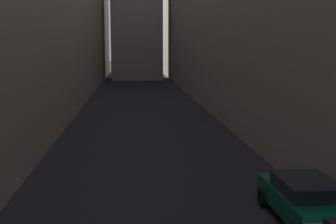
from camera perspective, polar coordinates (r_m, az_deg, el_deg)
The scene contains 2 objects.
ground_plane at distance 40.25m, azimuth -3.25°, elevation 0.49°, with size 264.00×264.00×0.00m, color black.
parked_car_right_far at distance 14.92m, azimuth 17.16°, elevation -10.66°, with size 2.00×4.53×1.46m.
Camera 1 is at (-1.03, 8.15, 5.56)m, focal length 47.64 mm.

